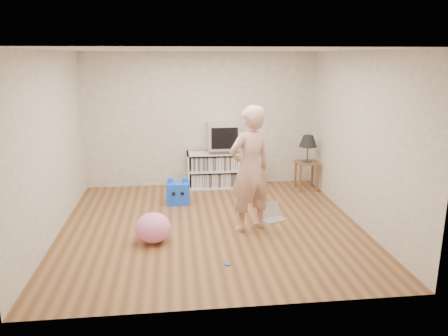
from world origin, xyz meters
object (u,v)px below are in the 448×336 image
Objects in this scene: media_unit at (223,169)px; table_lamp at (308,142)px; side_table at (307,169)px; plush_pink at (153,228)px; dvd_deck at (223,150)px; laptop at (272,215)px; person at (250,169)px; crt_tv at (223,136)px; plush_blue at (178,193)px.

table_lamp is (1.58, -0.39, 0.59)m from media_unit.
media_unit reaches higher than side_table.
dvd_deck is at bearing 63.34° from plush_pink.
plush_pink is at bearing 178.12° from laptop.
person is at bearing -127.78° from side_table.
table_lamp is (1.58, -0.37, -0.08)m from crt_tv.
person is at bearing -160.01° from laptop.
plush_pink is (-0.37, -1.61, 0.01)m from plush_blue.
crt_tv is 1.73m from side_table.
laptop is (0.43, 0.39, -0.86)m from person.
crt_tv is 0.32× the size of person.
media_unit reaches higher than plush_blue.
person is at bearing -86.54° from dvd_deck.
table_lamp is 1.99m from laptop.
crt_tv is at bearing 47.12° from plush_blue.
table_lamp is 3.63m from plush_pink.
person is at bearing -86.54° from crt_tv.
dvd_deck is 0.75× the size of crt_tv.
crt_tv is 2.93m from plush_pink.
table_lamp is at bearing -13.75° from media_unit.
dvd_deck is at bearing 84.85° from laptop.
crt_tv is 1.36× the size of laptop.
plush_blue is at bearing -74.96° from person.
side_table is (1.58, -0.39, 0.07)m from media_unit.
media_unit is at bearing 90.00° from dvd_deck.
media_unit is 2.33× the size of crt_tv.
dvd_deck is (0.00, -0.02, 0.39)m from media_unit.
dvd_deck is 1.02× the size of laptop.
crt_tv is 2.14m from laptop.
crt_tv is at bearing 63.30° from plush_pink.
side_table is 0.30× the size of person.
laptop is (0.57, -1.84, -0.95)m from crt_tv.
media_unit is at bearing 166.25° from table_lamp.
table_lamp reaches higher than side_table.
media_unit is 2.72× the size of table_lamp.
plush_blue reaches higher than laptop.
side_table is 1.82m from laptop.
side_table is at bearing -150.80° from person.
person is 4.21× the size of laptop.
plush_blue is 0.94× the size of plush_pink.
crt_tv is 1.17× the size of table_lamp.
crt_tv is 1.52m from plush_blue.
table_lamp is 2.35m from person.
side_table reaches higher than plush_pink.
laptop is at bearing -73.05° from media_unit.
crt_tv reaches higher than table_lamp.
side_table is (1.58, -0.37, -0.60)m from crt_tv.
table_lamp reaches higher than dvd_deck.
plush_blue is at bearing -167.64° from side_table.
table_lamp is (0.00, 0.00, 0.53)m from side_table.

